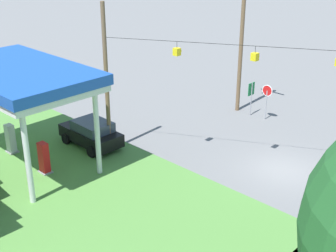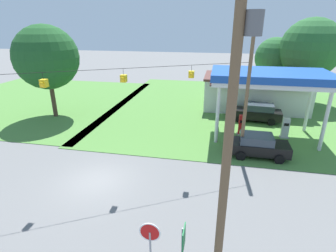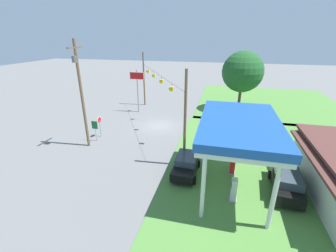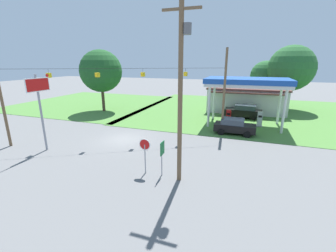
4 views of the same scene
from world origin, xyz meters
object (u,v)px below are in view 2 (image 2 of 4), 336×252
at_px(tree_west_verge, 46,57).
at_px(gas_station_canopy, 270,78).
at_px(gas_station_store, 255,92).
at_px(car_at_pumps_rear, 256,112).
at_px(fuel_pump_near, 242,126).
at_px(fuel_pump_far, 285,129).
at_px(utility_pole_main, 230,138).
at_px(tree_behind_station, 275,57).
at_px(car_at_pumps_front, 258,145).
at_px(tree_far_back, 310,49).
at_px(route_sign, 183,244).
at_px(stop_sign_roadside, 150,238).

bearing_deg(tree_west_verge, gas_station_canopy, -3.69).
bearing_deg(gas_station_store, car_at_pumps_rear, -92.32).
bearing_deg(fuel_pump_near, tree_west_verge, 175.96).
height_order(fuel_pump_far, utility_pole_main, utility_pole_main).
bearing_deg(tree_behind_station, fuel_pump_near, -107.54).
height_order(fuel_pump_far, car_at_pumps_front, fuel_pump_far).
bearing_deg(car_at_pumps_front, gas_station_store, 86.66).
xyz_separation_m(fuel_pump_far, car_at_pumps_front, (-2.65, -3.87, 0.02)).
bearing_deg(gas_station_canopy, tree_far_back, 63.09).
xyz_separation_m(gas_station_canopy, gas_station_store, (0.05, 8.35, -3.20)).
distance_m(fuel_pump_far, tree_far_back, 14.05).
xyz_separation_m(gas_station_canopy, car_at_pumps_front, (-0.86, -3.87, -4.20)).
relative_size(fuel_pump_near, tree_behind_station, 0.24).
bearing_deg(gas_station_store, utility_pole_main, -98.76).
relative_size(gas_station_canopy, route_sign, 3.85).
bearing_deg(tree_west_verge, utility_pole_main, -43.69).
height_order(fuel_pump_far, tree_west_verge, tree_west_verge).
distance_m(car_at_pumps_rear, tree_far_back, 11.75).
distance_m(gas_station_store, route_sign, 23.71).
xyz_separation_m(gas_station_store, route_sign, (-4.88, -23.20, -0.16)).
bearing_deg(stop_sign_roadside, fuel_pump_near, -105.92).
xyz_separation_m(car_at_pumps_front, tree_west_verge, (-19.83, 5.21, 5.19)).
distance_m(fuel_pump_near, car_at_pumps_rear, 4.21).
height_order(fuel_pump_far, tree_behind_station, tree_behind_station).
bearing_deg(route_sign, car_at_pumps_front, 70.09).
bearing_deg(car_at_pumps_rear, car_at_pumps_front, 89.50).
xyz_separation_m(fuel_pump_far, utility_pole_main, (-5.34, -15.04, 5.22)).
bearing_deg(fuel_pump_near, tree_far_back, 56.79).
relative_size(stop_sign_roadside, route_sign, 1.04).
xyz_separation_m(utility_pole_main, tree_behind_station, (6.31, 29.42, -0.94)).
xyz_separation_m(car_at_pumps_rear, stop_sign_roadside, (-5.91, -18.81, 0.87)).
height_order(gas_station_canopy, tree_west_verge, tree_west_verge).
xyz_separation_m(car_at_pumps_front, utility_pole_main, (-2.69, -11.17, 5.21)).
bearing_deg(fuel_pump_far, route_sign, -114.04).
distance_m(stop_sign_roadside, tree_west_verge, 22.31).
distance_m(gas_station_canopy, tree_west_verge, 20.76).
height_order(gas_station_store, tree_behind_station, tree_behind_station).
height_order(gas_station_store, car_at_pumps_front, gas_station_store).
distance_m(car_at_pumps_front, tree_behind_station, 19.09).
height_order(car_at_pumps_front, tree_far_back, tree_far_back).
xyz_separation_m(gas_station_store, stop_sign_roadside, (-6.09, -23.29, -0.06)).
relative_size(fuel_pump_far, car_at_pumps_front, 0.43).
xyz_separation_m(gas_station_canopy, route_sign, (-4.84, -14.85, -3.36)).
distance_m(gas_station_store, fuel_pump_far, 8.59).
bearing_deg(fuel_pump_near, gas_station_store, 77.62).
relative_size(stop_sign_roadside, tree_behind_station, 0.33).
distance_m(gas_station_canopy, tree_behind_station, 14.64).
height_order(fuel_pump_near, tree_behind_station, tree_behind_station).
bearing_deg(car_at_pumps_rear, stop_sign_roadside, 77.41).
distance_m(car_at_pumps_front, tree_west_verge, 21.15).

